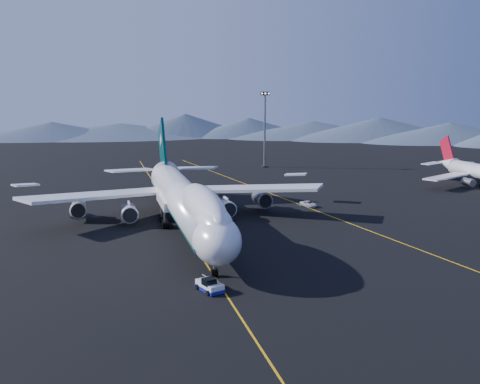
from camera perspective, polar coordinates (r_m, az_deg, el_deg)
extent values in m
plane|color=black|center=(98.82, -5.95, -4.07)|extent=(500.00, 500.00, 0.00)
cube|color=#D8A00C|center=(98.81, -5.95, -4.07)|extent=(0.25, 220.00, 0.01)
cube|color=#D8A00C|center=(116.25, 8.05, -1.95)|extent=(28.08, 198.09, 0.01)
cone|color=#404F63|center=(327.76, -19.42, 6.40)|extent=(100.00, 100.00, 12.00)
cone|color=#404F63|center=(331.30, -5.83, 6.96)|extent=(100.00, 100.00, 12.00)
cone|color=#404F63|center=(327.41, 7.78, 6.88)|extent=(100.00, 100.00, 12.00)
cone|color=#404F63|center=(316.23, 21.55, 6.16)|extent=(100.00, 100.00, 12.00)
cylinder|color=silver|center=(97.60, -6.01, -0.88)|extent=(6.50, 56.00, 6.50)
ellipsoid|color=silver|center=(70.73, -2.54, -5.10)|extent=(6.50, 10.40, 6.50)
ellipsoid|color=silver|center=(79.21, -4.00, -1.59)|extent=(5.13, 25.16, 5.85)
cube|color=black|center=(68.54, -2.19, -4.56)|extent=(3.60, 1.61, 1.29)
cone|color=silver|center=(129.76, -8.23, 2.17)|extent=(6.50, 12.00, 6.50)
cube|color=#033538|center=(98.74, -6.09, -1.29)|extent=(6.24, 60.00, 1.10)
cube|color=silver|center=(103.15, -6.46, -0.92)|extent=(7.50, 13.00, 1.60)
cube|color=silver|center=(107.93, -14.57, -0.31)|extent=(30.62, 23.28, 2.83)
cube|color=silver|center=(111.69, 0.46, 0.36)|extent=(30.62, 23.28, 2.83)
cylinder|color=slate|center=(104.65, -11.75, -2.08)|extent=(2.90, 5.50, 2.90)
cylinder|color=slate|center=(111.01, -16.84, -1.61)|extent=(2.90, 5.50, 2.90)
cylinder|color=slate|center=(107.20, -1.56, -1.58)|extent=(2.90, 5.50, 2.90)
cylinder|color=slate|center=(115.78, 2.29, -0.70)|extent=(2.90, 5.50, 2.90)
cube|color=#033538|center=(128.18, -8.24, 4.32)|extent=(0.55, 14.11, 15.94)
cube|color=silver|center=(130.58, -11.59, 2.29)|extent=(12.39, 9.47, 0.98)
cube|color=silver|center=(132.21, -5.08, 2.56)|extent=(12.39, 9.47, 0.98)
cylinder|color=black|center=(73.62, -2.76, -8.59)|extent=(0.90, 1.10, 1.10)
cube|color=silver|center=(68.53, -3.24, -9.93)|extent=(3.19, 4.42, 1.00)
cube|color=navy|center=(68.65, -3.24, -10.22)|extent=(3.33, 4.62, 0.45)
cube|color=black|center=(68.28, -3.25, -9.36)|extent=(1.84, 1.84, 0.82)
cone|color=silver|center=(172.05, 21.21, 2.83)|extent=(4.10, 7.55, 4.10)
cube|color=silver|center=(153.80, 21.18, 1.56)|extent=(18.12, 12.23, 0.38)
cylinder|color=slate|center=(154.75, 23.19, 0.98)|extent=(2.05, 3.78, 2.05)
cube|color=maroon|center=(172.06, 21.19, 4.21)|extent=(0.38, 7.36, 8.70)
imported|color=silver|center=(119.82, 7.31, -1.27)|extent=(3.30, 4.88, 1.24)
cylinder|color=black|center=(186.06, 2.62, 2.74)|extent=(2.39, 2.39, 0.40)
cylinder|color=slate|center=(184.88, 2.65, 6.50)|extent=(0.70, 0.70, 24.90)
cube|color=black|center=(184.51, 2.68, 10.46)|extent=(3.19, 0.80, 1.20)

